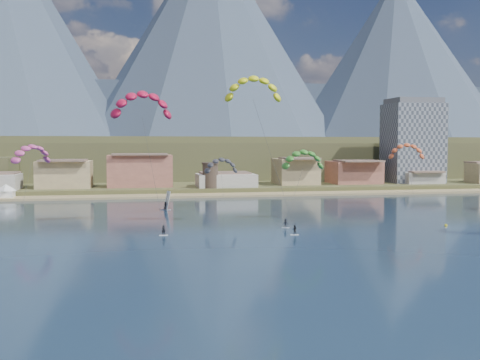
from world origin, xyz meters
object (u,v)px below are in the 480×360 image
object	(u,v)px
apartment_tower	(413,141)
windsurfer	(166,204)
kitesurfer_yellow	(253,85)
kitesurfer_green	(303,157)
kitesurfer_red	(142,101)
buoy	(446,225)
watchtower	(210,175)

from	to	relation	value
apartment_tower	windsurfer	size ratio (longest dim) A/B	6.62
windsurfer	kitesurfer_yellow	bearing A→B (deg)	-61.77
kitesurfer_yellow	kitesurfer_green	bearing A→B (deg)	27.64
kitesurfer_green	kitesurfer_red	bearing A→B (deg)	-178.16
apartment_tower	windsurfer	xyz separation A→B (m)	(-96.96, -57.02, -16.28)
buoy	apartment_tower	bearing A→B (deg)	66.36
kitesurfer_green	windsurfer	size ratio (longest dim) A/B	3.87
apartment_tower	windsurfer	world-z (taller)	apartment_tower
watchtower	windsurfer	world-z (taller)	watchtower
watchtower	kitesurfer_green	xyz separation A→B (m)	(11.97, -66.82, 7.57)
apartment_tower	watchtower	distance (m)	82.02
kitesurfer_red	kitesurfer_yellow	world-z (taller)	kitesurfer_yellow
apartment_tower	buoy	size ratio (longest dim) A/B	52.38
kitesurfer_yellow	windsurfer	world-z (taller)	kitesurfer_yellow
windsurfer	buoy	bearing A→B (deg)	-35.03
watchtower	kitesurfer_yellow	xyz separation A→B (m)	(-0.64, -73.42, 22.40)
kitesurfer_green	apartment_tower	bearing A→B (deg)	49.91
kitesurfer_red	windsurfer	size ratio (longest dim) A/B	6.31
kitesurfer_red	kitesurfer_green	bearing A→B (deg)	1.84
kitesurfer_yellow	windsurfer	xyz separation A→B (m)	(-16.32, 30.40, -27.23)
apartment_tower	kitesurfer_red	bearing A→B (deg)	-141.51
kitesurfer_yellow	buoy	world-z (taller)	kitesurfer_yellow
watchtower	windsurfer	bearing A→B (deg)	-111.52
kitesurfer_red	buoy	world-z (taller)	kitesurfer_red
kitesurfer_red	kitesurfer_green	distance (m)	37.00
kitesurfer_yellow	kitesurfer_green	world-z (taller)	kitesurfer_yellow
kitesurfer_red	kitesurfer_green	size ratio (longest dim) A/B	1.63
watchtower	buoy	distance (m)	90.33
kitesurfer_red	buoy	size ratio (longest dim) A/B	49.94
kitesurfer_green	windsurfer	distance (m)	39.46
kitesurfer_yellow	buoy	xyz separation A→B (m)	(38.77, -8.23, -28.66)
kitesurfer_red	kitesurfer_yellow	bearing A→B (deg)	-13.72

